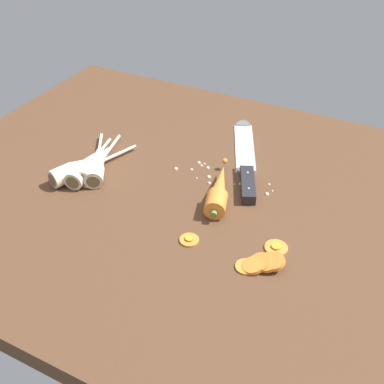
# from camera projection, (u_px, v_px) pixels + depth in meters

# --- Properties ---
(ground_plane) EXTENTS (1.20, 0.90, 0.04)m
(ground_plane) POSITION_uv_depth(u_px,v_px,m) (196.00, 200.00, 0.99)
(ground_plane) COLOR brown
(chefs_knife) EXTENTS (0.17, 0.33, 0.04)m
(chefs_knife) POSITION_uv_depth(u_px,v_px,m) (245.00, 154.00, 1.09)
(chefs_knife) COLOR silver
(chefs_knife) RESTS_ON ground_plane
(whole_carrot) EXTENTS (0.08, 0.19, 0.04)m
(whole_carrot) POSITION_uv_depth(u_px,v_px,m) (219.00, 190.00, 0.95)
(whole_carrot) COLOR orange
(whole_carrot) RESTS_ON ground_plane
(parsnip_front) EXTENTS (0.10, 0.21, 0.04)m
(parsnip_front) POSITION_uv_depth(u_px,v_px,m) (81.00, 167.00, 1.02)
(parsnip_front) COLOR beige
(parsnip_front) RESTS_ON ground_plane
(parsnip_mid_left) EXTENTS (0.07, 0.20, 0.04)m
(parsnip_mid_left) POSITION_uv_depth(u_px,v_px,m) (96.00, 163.00, 1.03)
(parsnip_mid_left) COLOR beige
(parsnip_mid_left) RESTS_ON ground_plane
(parsnip_mid_right) EXTENTS (0.06, 0.20, 0.04)m
(parsnip_mid_right) POSITION_uv_depth(u_px,v_px,m) (86.00, 166.00, 1.02)
(parsnip_mid_right) COLOR beige
(parsnip_mid_right) RESTS_ON ground_plane
(parsnip_back) EXTENTS (0.13, 0.19, 0.04)m
(parsnip_back) POSITION_uv_depth(u_px,v_px,m) (96.00, 164.00, 1.03)
(parsnip_back) COLOR beige
(parsnip_back) RESTS_ON ground_plane
(carrot_slice_stack) EXTENTS (0.08, 0.06, 0.03)m
(carrot_slice_stack) POSITION_uv_depth(u_px,v_px,m) (261.00, 264.00, 0.81)
(carrot_slice_stack) COLOR orange
(carrot_slice_stack) RESTS_ON ground_plane
(carrot_slice_stray_near) EXTENTS (0.04, 0.04, 0.01)m
(carrot_slice_stray_near) POSITION_uv_depth(u_px,v_px,m) (276.00, 247.00, 0.85)
(carrot_slice_stray_near) COLOR orange
(carrot_slice_stray_near) RESTS_ON ground_plane
(carrot_slice_stray_mid) EXTENTS (0.04, 0.04, 0.01)m
(carrot_slice_stray_mid) POSITION_uv_depth(u_px,v_px,m) (189.00, 239.00, 0.86)
(carrot_slice_stray_mid) COLOR orange
(carrot_slice_stray_mid) RESTS_ON ground_plane
(mince_crumbs) EXTENTS (0.23, 0.08, 0.01)m
(mince_crumbs) POSITION_uv_depth(u_px,v_px,m) (219.00, 175.00, 1.03)
(mince_crumbs) COLOR silver
(mince_crumbs) RESTS_ON ground_plane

